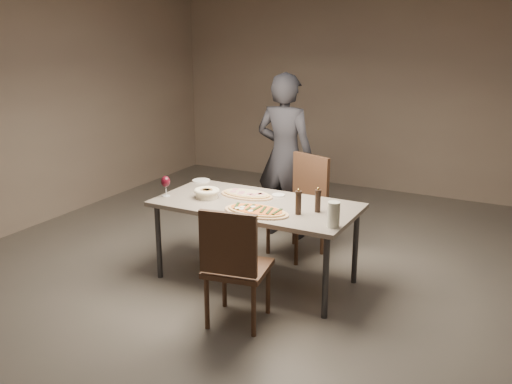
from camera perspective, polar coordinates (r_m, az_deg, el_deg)
The scene contains 14 objects.
room at distance 4.92m, azimuth 0.00°, elevation 6.15°, with size 7.00×7.00×7.00m.
dining_table at distance 5.10m, azimuth 0.00°, elevation -1.69°, with size 1.80×0.90×0.75m.
zucchini_pizza at distance 4.81m, azimuth 0.01°, elevation -1.90°, with size 0.59×0.32×0.05m.
ham_pizza at distance 5.28m, azimuth -0.94°, elevation -0.23°, with size 0.52×0.29×0.04m.
bread_basket at distance 5.23m, azimuth -4.95°, elevation -0.04°, with size 0.24×0.24×0.08m.
oil_dish at distance 5.28m, azimuth 2.25°, elevation -0.32°, with size 0.12×0.12×0.01m.
pepper_mill_left at distance 4.83m, azimuth 6.21°, elevation -0.84°, with size 0.06×0.06×0.22m.
pepper_mill_right at distance 4.76m, azimuth 4.26°, elevation -1.03°, with size 0.06×0.06×0.22m.
carafe at distance 4.49m, azimuth 7.76°, elevation -2.25°, with size 0.10×0.10×0.21m.
wine_glass at distance 5.30m, azimuth -9.03°, elevation 0.98°, with size 0.09×0.09×0.19m.
side_plate at distance 5.80m, azimuth -5.51°, elevation 1.14°, with size 0.18×0.18×0.01m.
chair_near at distance 4.36m, azimuth -2.23°, elevation -6.95°, with size 0.54×0.54×0.98m.
chair_far at distance 5.81m, azimuth 4.65°, elevation -0.74°, with size 0.61×0.61×1.01m.
diner at distance 6.18m, azimuth 2.90°, elevation 3.57°, with size 0.66×0.43×1.80m, color black.
Camera 1 is at (2.26, -4.28, 2.29)m, focal length 40.00 mm.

